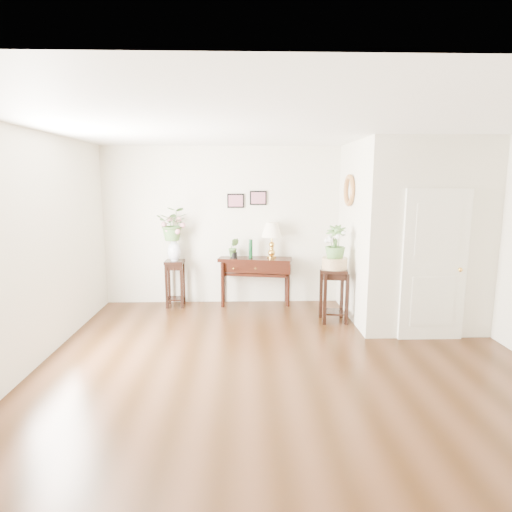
{
  "coord_description": "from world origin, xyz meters",
  "views": [
    {
      "loc": [
        -0.52,
        -4.89,
        2.2
      ],
      "look_at": [
        -0.33,
        1.3,
        1.11
      ],
      "focal_mm": 30.0,
      "sensor_mm": 36.0,
      "label": 1
    }
  ],
  "objects_px": {
    "table_lamp": "(272,238)",
    "plant_stand_a": "(175,284)",
    "plant_stand_b": "(334,295)",
    "console_table": "(255,281)"
  },
  "relations": [
    {
      "from": "table_lamp",
      "to": "plant_stand_a",
      "type": "height_order",
      "value": "table_lamp"
    },
    {
      "from": "plant_stand_b",
      "to": "table_lamp",
      "type": "bearing_deg",
      "value": 133.05
    },
    {
      "from": "console_table",
      "to": "table_lamp",
      "type": "relative_size",
      "value": 2.0
    },
    {
      "from": "plant_stand_a",
      "to": "plant_stand_b",
      "type": "relative_size",
      "value": 0.97
    },
    {
      "from": "table_lamp",
      "to": "plant_stand_b",
      "type": "bearing_deg",
      "value": -46.95
    },
    {
      "from": "console_table",
      "to": "plant_stand_a",
      "type": "height_order",
      "value": "console_table"
    },
    {
      "from": "plant_stand_a",
      "to": "console_table",
      "type": "bearing_deg",
      "value": 3.55
    },
    {
      "from": "console_table",
      "to": "table_lamp",
      "type": "xyz_separation_m",
      "value": [
        0.29,
        0.0,
        0.78
      ]
    },
    {
      "from": "console_table",
      "to": "table_lamp",
      "type": "bearing_deg",
      "value": 10.79
    },
    {
      "from": "console_table",
      "to": "table_lamp",
      "type": "distance_m",
      "value": 0.83
    }
  ]
}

